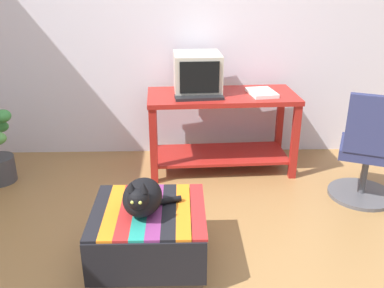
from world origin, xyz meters
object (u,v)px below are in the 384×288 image
object	(u,v)px
tv_monitor	(197,73)
cat	(142,197)
desk	(221,119)
ottoman_with_blanket	(149,235)
keyboard	(199,97)
office_chair	(368,155)
book	(262,93)

from	to	relation	value
tv_monitor	cat	xyz separation A→B (m)	(-0.37, -1.46, -0.39)
desk	ottoman_with_blanket	bearing A→B (deg)	-115.70
tv_monitor	keyboard	bearing A→B (deg)	-91.10
ottoman_with_blanket	office_chair	world-z (taller)	office_chair
keyboard	book	world-z (taller)	book
desk	ottoman_with_blanket	size ratio (longest dim) A/B	1.94
desk	office_chair	xyz separation A→B (m)	(1.07, -0.61, -0.09)
desk	tv_monitor	size ratio (longest dim) A/B	2.95
cat	desk	bearing A→B (deg)	72.55
office_chair	tv_monitor	bearing A→B (deg)	-5.23
keyboard	cat	distance (m)	1.31
desk	office_chair	world-z (taller)	office_chair
desk	office_chair	distance (m)	1.24
tv_monitor	office_chair	size ratio (longest dim) A/B	0.50
book	cat	world-z (taller)	book
desk	keyboard	size ratio (longest dim) A/B	3.28
cat	office_chair	xyz separation A→B (m)	(1.66, 0.76, -0.09)
ottoman_with_blanket	book	bearing A→B (deg)	55.46
office_chair	desk	bearing A→B (deg)	-6.46
desk	tv_monitor	distance (m)	0.45
keyboard	office_chair	world-z (taller)	office_chair
tv_monitor	keyboard	size ratio (longest dim) A/B	1.11
desk	cat	distance (m)	1.49
cat	office_chair	world-z (taller)	office_chair
cat	book	bearing A→B (deg)	61.16
tv_monitor	book	world-z (taller)	tv_monitor
office_chair	cat	bearing A→B (deg)	47.75
tv_monitor	cat	distance (m)	1.55
office_chair	book	bearing A→B (deg)	-15.40
ottoman_with_blanket	cat	bearing A→B (deg)	-125.54
desk	cat	xyz separation A→B (m)	(-0.59, -1.37, -0.00)
desk	book	bearing A→B (deg)	-7.16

